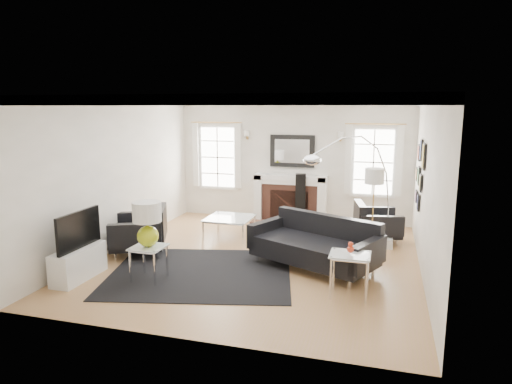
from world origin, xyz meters
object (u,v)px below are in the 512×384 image
(sofa, at_px, (316,245))
(coffee_table, at_px, (230,219))
(armchair_right, at_px, (375,223))
(arc_floor_lamp, at_px, (352,189))
(fireplace, at_px, (290,199))
(armchair_left, at_px, (142,232))
(gourd_lamp, at_px, (147,221))

(sofa, xyz_separation_m, coffee_table, (-2.00, 1.35, -0.00))
(armchair_right, xyz_separation_m, arc_floor_lamp, (-0.41, -0.95, 0.86))
(fireplace, distance_m, armchair_right, 2.24)
(armchair_left, distance_m, gourd_lamp, 1.50)
(fireplace, relative_size, armchair_left, 1.28)
(armchair_left, distance_m, coffee_table, 1.90)
(armchair_left, height_order, gourd_lamp, gourd_lamp)
(armchair_right, bearing_deg, coffee_table, -169.72)
(fireplace, height_order, armchair_left, fireplace)
(sofa, bearing_deg, armchair_right, 64.22)
(gourd_lamp, bearing_deg, fireplace, 72.15)
(arc_floor_lamp, bearing_deg, armchair_left, -163.85)
(gourd_lamp, bearing_deg, arc_floor_lamp, 37.42)
(fireplace, height_order, sofa, fireplace)
(armchair_right, bearing_deg, gourd_lamp, -136.34)
(armchair_right, bearing_deg, armchair_left, -153.83)
(armchair_right, xyz_separation_m, coffee_table, (-2.91, -0.53, 0.02))
(coffee_table, height_order, arc_floor_lamp, arc_floor_lamp)
(armchair_right, bearing_deg, sofa, -115.78)
(armchair_right, distance_m, gourd_lamp, 4.63)
(armchair_left, bearing_deg, fireplace, 55.19)
(armchair_left, relative_size, coffee_table, 1.44)
(fireplace, xyz_separation_m, sofa, (1.05, -2.94, -0.16))
(armchair_left, distance_m, arc_floor_lamp, 3.92)
(sofa, relative_size, armchair_right, 2.14)
(coffee_table, bearing_deg, armchair_right, 10.28)
(armchair_right, distance_m, arc_floor_lamp, 1.34)
(fireplace, relative_size, sofa, 0.73)
(fireplace, bearing_deg, armchair_right, -28.32)
(sofa, relative_size, arc_floor_lamp, 1.05)
(coffee_table, relative_size, arc_floor_lamp, 0.41)
(fireplace, distance_m, coffee_table, 1.85)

